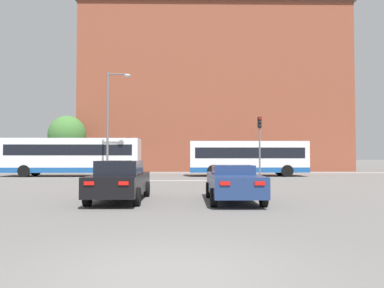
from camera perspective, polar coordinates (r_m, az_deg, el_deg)
The scene contains 13 objects.
ground_plane at distance 5.74m, azimuth -3.63°, elevation -19.06°, with size 400.00×400.00×0.00m, color #605E5B.
stop_line_strip at distance 26.54m, azimuth -1.39°, elevation -5.59°, with size 8.26×0.30×0.01m, color silver.
far_pavement at distance 39.29m, azimuth -1.20°, elevation -4.41°, with size 69.18×2.50×0.01m, color gray.
brick_civic_building at distance 51.10m, azimuth 2.96°, elevation 8.39°, with size 32.57×16.05×27.12m.
car_saloon_left at distance 14.62m, azimuth -10.88°, elevation -5.47°, with size 1.92×4.92×1.54m.
car_roadster_right at distance 14.20m, azimuth 6.31°, elevation -5.89°, with size 1.91×4.69×1.37m.
bus_crossing_lead at distance 32.99m, azimuth 8.49°, elevation -2.06°, with size 10.09×2.71×3.02m.
bus_crossing_trailing at distance 33.81m, azimuth -17.80°, elevation -1.75°, with size 11.59×2.63×3.26m.
traffic_light_far_left at distance 38.76m, azimuth -9.65°, elevation -0.75°, with size 0.26×0.31×3.66m.
traffic_light_near_right at distance 27.57m, azimuth 10.27°, elevation 0.93°, with size 0.26×0.31×4.59m.
street_lamp_junction at distance 28.86m, azimuth -12.22°, elevation 4.33°, with size 1.80×0.36×8.08m.
pedestrian_waiting at distance 40.41m, azimuth 11.44°, elevation -3.01°, with size 0.40×0.46×1.58m.
tree_by_building at distance 42.62m, azimuth -18.49°, elevation 1.29°, with size 4.01×4.01×6.14m.
Camera 1 is at (0.27, -5.48, 1.69)m, focal length 35.00 mm.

